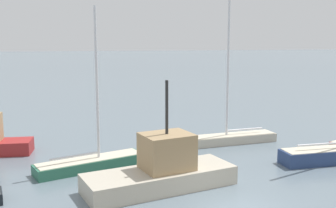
# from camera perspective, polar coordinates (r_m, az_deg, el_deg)

# --- Properties ---
(sailboat_0) EXTENTS (6.95, 1.95, 12.56)m
(sailboat_0) POSITION_cam_1_polar(r_m,az_deg,el_deg) (31.19, 9.19, -4.40)
(sailboat_0) COLOR #BCB29E
(sailboat_0) RESTS_ON ground_plane
(sailboat_3) EXTENTS (7.07, 1.83, 12.55)m
(sailboat_3) POSITION_cam_1_polar(r_m,az_deg,el_deg) (28.13, 22.45, -6.35)
(sailboat_3) COLOR navy
(sailboat_3) RESTS_ON ground_plane
(sailboat_5) EXTENTS (6.94, 3.54, 9.81)m
(sailboat_5) POSITION_cam_1_polar(r_m,az_deg,el_deg) (25.16, -10.92, -8.00)
(sailboat_5) COLOR #2D6B51
(sailboat_5) RESTS_ON ground_plane
(fishing_boat_0) EXTENTS (8.49, 4.35, 5.77)m
(fishing_boat_0) POSITION_cam_1_polar(r_m,az_deg,el_deg) (21.54, -0.83, -9.42)
(fishing_boat_0) COLOR #BCB29E
(fishing_boat_0) RESTS_ON ground_plane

